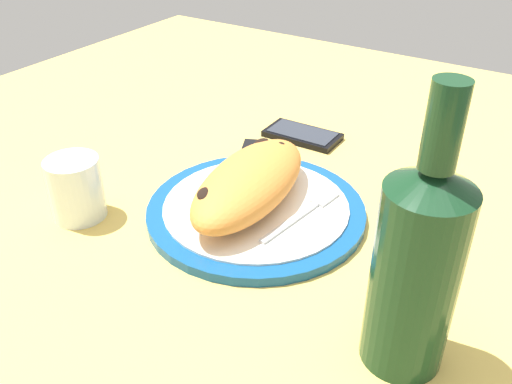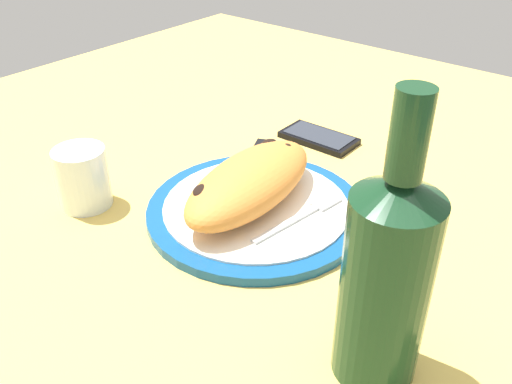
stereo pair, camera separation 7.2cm
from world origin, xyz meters
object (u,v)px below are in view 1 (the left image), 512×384
at_px(smartphone, 302,135).
at_px(fork, 307,210).
at_px(plate, 256,210).
at_px(wine_bottle, 417,266).
at_px(water_glass, 77,192).
at_px(knife, 244,165).
at_px(calzone, 251,182).

bearing_deg(smartphone, fork, -150.28).
relative_size(plate, fork, 1.92).
height_order(smartphone, wine_bottle, wine_bottle).
distance_m(fork, water_glass, 0.30).
distance_m(knife, wine_bottle, 0.39).
bearing_deg(water_glass, plate, -57.21).
distance_m(plate, smartphone, 0.24).
distance_m(plate, wine_bottle, 0.30).
xyz_separation_m(calzone, water_glass, (-0.13, 0.19, -0.01)).
relative_size(plate, knife, 1.48).
relative_size(fork, smartphone, 1.21).
xyz_separation_m(plate, water_glass, (-0.13, 0.20, 0.03)).
bearing_deg(wine_bottle, calzone, 63.23).
distance_m(plate, fork, 0.07).
bearing_deg(calzone, plate, -103.07).
bearing_deg(fork, wine_bottle, -129.29).
distance_m(calzone, smartphone, 0.24).
bearing_deg(water_glass, wine_bottle, -90.06).
bearing_deg(water_glass, knife, -32.60).
relative_size(knife, water_glass, 2.35).
bearing_deg(calzone, smartphone, 11.61).
xyz_separation_m(fork, smartphone, (0.22, 0.12, -0.01)).
height_order(fork, water_glass, water_glass).
xyz_separation_m(knife, water_glass, (-0.20, 0.13, 0.02)).
distance_m(plate, calzone, 0.04).
distance_m(smartphone, water_glass, 0.39).
bearing_deg(plate, water_glass, 122.79).
relative_size(calzone, wine_bottle, 0.90).
xyz_separation_m(fork, knife, (0.05, 0.13, 0.00)).
distance_m(water_glass, wine_bottle, 0.45).
distance_m(plate, knife, 0.10).
bearing_deg(smartphone, calzone, -168.39).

